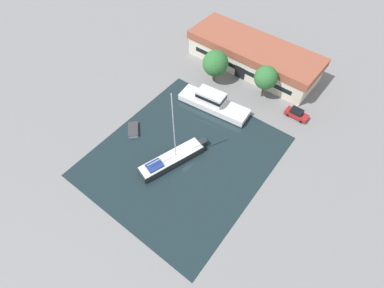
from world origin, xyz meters
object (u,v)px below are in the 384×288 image
warehouse_building (253,56)px  quay_tree_near_building (215,63)px  motor_cruiser (213,103)px  parked_car (297,114)px  sailboat_moored (172,159)px  small_dinghy (133,130)px  quay_tree_by_water (266,78)px

warehouse_building → quay_tree_near_building: 9.78m
motor_cruiser → quay_tree_near_building: bearing=27.0°
parked_car → sailboat_moored: sailboat_moored is taller
parked_car → motor_cruiser: bearing=-60.8°
parked_car → sailboat_moored: bearing=-27.6°
small_dinghy → parked_car: bearing=-1.2°
warehouse_building → small_dinghy: warehouse_building is taller
parked_car → motor_cruiser: 15.81m
sailboat_moored → warehouse_building: bearing=112.9°
quay_tree_near_building → small_dinghy: (-3.72, -20.37, -4.07)m
sailboat_moored → small_dinghy: bearing=-166.7°
sailboat_moored → small_dinghy: sailboat_moored is taller
quay_tree_by_water → small_dinghy: bearing=-122.0°
quay_tree_by_water → motor_cruiser: quay_tree_by_water is taller
quay_tree_by_water → parked_car: quay_tree_by_water is taller
warehouse_building → quay_tree_near_building: (-3.81, -8.87, 1.57)m
parked_car → motor_cruiser: size_ratio=0.30×
sailboat_moored → motor_cruiser: (-1.98, 14.51, 0.50)m
quay_tree_by_water → sailboat_moored: bearing=-99.7°
quay_tree_by_water → motor_cruiser: (-5.95, -8.66, -3.34)m
quay_tree_by_water → small_dinghy: (-13.96, -22.32, -4.32)m
parked_car → small_dinghy: 30.47m
quay_tree_near_building → quay_tree_by_water: bearing=10.8°
motor_cruiser → warehouse_building: bearing=-3.8°
parked_car → small_dinghy: parked_car is taller
warehouse_building → motor_cruiser: size_ratio=2.00×
quay_tree_near_building → small_dinghy: bearing=-100.4°
warehouse_building → quay_tree_by_water: bearing=-45.8°
quay_tree_near_building → motor_cruiser: (4.29, -6.72, -3.09)m
quay_tree_near_building → sailboat_moored: sailboat_moored is taller
sailboat_moored → motor_cruiser: size_ratio=1.05×
sailboat_moored → parked_car: bearing=79.8°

